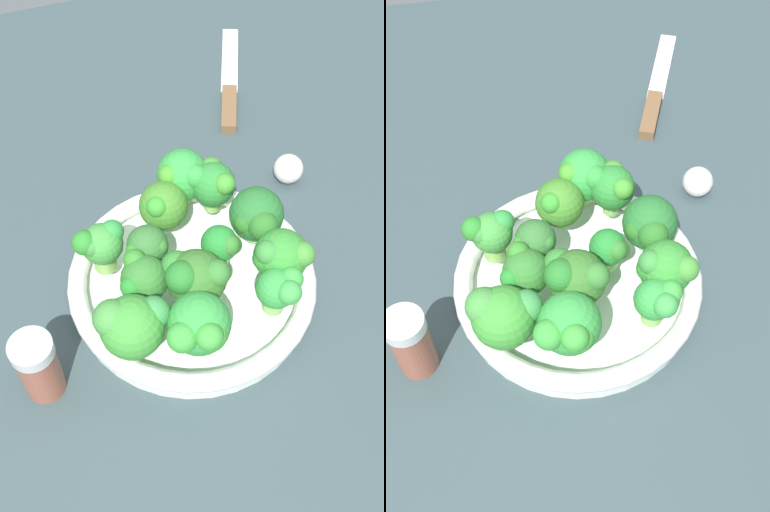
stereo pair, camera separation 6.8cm
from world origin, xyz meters
The scene contains 18 objects.
ground_plane centered at (0.00, 0.00, -1.25)cm, with size 130.00×130.00×2.50cm, color #344447.
bowl centered at (-2.34, 1.69, 2.03)cm, with size 28.73×28.73×3.98cm.
broccoli_floret_0 centered at (-5.73, 2.77, 8.00)cm, with size 6.84×6.79×7.18cm.
broccoli_floret_1 centered at (5.31, 2.44, 7.62)cm, with size 5.79×5.79×6.46cm.
broccoli_floret_2 centered at (6.05, -4.11, 8.24)cm, with size 6.07×5.42×6.93cm.
broccoli_floret_3 centered at (-0.51, -6.84, 8.09)cm, with size 7.10×6.34×7.23cm.
broccoli_floret_4 centered at (0.13, 6.09, 7.75)cm, with size 4.65×4.92×6.35cm.
broccoli_floret_5 centered at (-11.83, 4.39, 8.34)cm, with size 7.24×7.12×7.46cm.
broccoli_floret_6 centered at (-10.12, -5.22, 7.80)cm, with size 5.09×5.05×6.17cm.
broccoli_floret_7 centered at (-1.97, -2.00, 6.89)cm, with size 4.37×4.44×5.15cm.
broccoli_floret_8 centered at (1.86, 10.86, 8.10)cm, with size 4.71×5.96×6.57cm.
broccoli_floret_9 centered at (-3.84, 7.82, 7.68)cm, with size 5.54×5.51×6.28cm.
broccoli_floret_10 centered at (-6.61, -6.92, 8.31)cm, with size 5.98×6.35×7.24cm.
broccoli_floret_11 centered at (8.44, -1.13, 8.25)cm, with size 6.62×6.43×7.36cm.
broccoli_floret_12 centered at (-9.34, 10.67, 8.48)cm, with size 6.62×7.75×7.63cm.
knife centered at (30.61, -16.63, 0.55)cm, with size 25.42×12.62×1.50cm.
garlic_bulb centered at (10.55, -16.94, 2.01)cm, with size 4.03×4.03×4.03cm, color silver.
pepper_shaker centered at (-8.42, 20.57, 4.52)cm, with size 4.46×4.46×8.91cm.
Camera 2 is at (-42.45, 9.28, 61.00)cm, focal length 43.06 mm.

